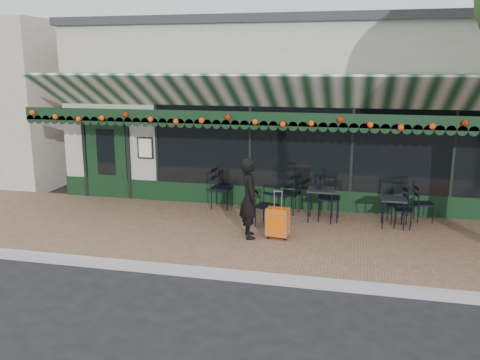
% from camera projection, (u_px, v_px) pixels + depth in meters
% --- Properties ---
extents(ground, '(80.00, 80.00, 0.00)m').
position_uv_depth(ground, '(259.00, 280.00, 8.59)').
color(ground, black).
rests_on(ground, ground).
extents(sidewalk, '(18.00, 4.00, 0.15)m').
position_uv_depth(sidewalk, '(277.00, 237.00, 10.47)').
color(sidewalk, brown).
rests_on(sidewalk, ground).
extents(curb, '(18.00, 0.16, 0.15)m').
position_uv_depth(curb, '(258.00, 278.00, 8.49)').
color(curb, '#9E9E99').
rests_on(curb, ground).
extents(restaurant_building, '(12.00, 9.60, 4.50)m').
position_uv_depth(restaurant_building, '(308.00, 107.00, 15.52)').
color(restaurant_building, gray).
rests_on(restaurant_building, ground).
extents(woman, '(0.57, 0.69, 1.62)m').
position_uv_depth(woman, '(249.00, 198.00, 10.11)').
color(woman, black).
rests_on(woman, sidewalk).
extents(suitcase, '(0.45, 0.29, 0.97)m').
position_uv_depth(suitcase, '(278.00, 223.00, 10.13)').
color(suitcase, '#DA5006').
rests_on(suitcase, sidewalk).
extents(cafe_table_a, '(0.51, 0.51, 0.63)m').
position_uv_depth(cafe_table_a, '(394.00, 201.00, 10.79)').
color(cafe_table_a, black).
rests_on(cafe_table_a, sidewalk).
extents(cafe_table_b, '(0.59, 0.59, 0.73)m').
position_uv_depth(cafe_table_b, '(321.00, 192.00, 11.23)').
color(cafe_table_b, black).
rests_on(cafe_table_b, sidewalk).
extents(chair_a_left, '(0.47, 0.47, 0.79)m').
position_uv_depth(chair_a_left, '(397.00, 205.00, 11.13)').
color(chair_a_left, black).
rests_on(chair_a_left, sidewalk).
extents(chair_a_right, '(0.45, 0.45, 0.79)m').
position_uv_depth(chair_a_right, '(424.00, 204.00, 11.22)').
color(chair_a_right, black).
rests_on(chair_a_right, sidewalk).
extents(chair_a_front, '(0.44, 0.44, 0.78)m').
position_uv_depth(chair_a_front, '(404.00, 210.00, 10.78)').
color(chair_a_front, black).
rests_on(chair_a_front, sidewalk).
extents(chair_b_left, '(0.56, 0.56, 0.93)m').
position_uv_depth(chair_b_left, '(289.00, 194.00, 11.85)').
color(chair_b_left, black).
rests_on(chair_b_left, sidewalk).
extents(chair_b_right, '(0.50, 0.50, 0.99)m').
position_uv_depth(chair_b_right, '(329.00, 199.00, 11.29)').
color(chair_b_right, black).
rests_on(chair_b_right, sidewalk).
extents(chair_b_front, '(0.57, 0.57, 0.89)m').
position_uv_depth(chair_b_front, '(267.00, 206.00, 10.84)').
color(chair_b_front, black).
rests_on(chair_b_front, sidewalk).
extents(chair_solo, '(0.52, 0.52, 0.97)m').
position_uv_depth(chair_solo, '(222.00, 188.00, 12.25)').
color(chair_solo, black).
rests_on(chair_solo, sidewalk).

